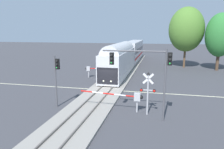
# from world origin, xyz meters

# --- Properties ---
(ground_plane) EXTENTS (220.00, 220.00, 0.00)m
(ground_plane) POSITION_xyz_m (0.00, 0.00, 0.00)
(ground_plane) COLOR #3D3D42
(road_centre_stripe) EXTENTS (44.00, 0.20, 0.01)m
(road_centre_stripe) POSITION_xyz_m (0.00, 0.00, 0.00)
(road_centre_stripe) COLOR beige
(road_centre_stripe) RESTS_ON ground
(railway_track) EXTENTS (4.40, 80.00, 0.32)m
(railway_track) POSITION_xyz_m (0.00, 0.00, 0.10)
(railway_track) COLOR gray
(railway_track) RESTS_ON ground
(commuter_train) EXTENTS (3.04, 38.08, 5.16)m
(commuter_train) POSITION_xyz_m (0.00, 18.23, 2.79)
(commuter_train) COLOR silver
(commuter_train) RESTS_ON railway_track
(crossing_gate_near) EXTENTS (5.93, 0.40, 1.80)m
(crossing_gate_near) POSITION_xyz_m (3.93, -6.58, 1.42)
(crossing_gate_near) COLOR #B7B7BC
(crossing_gate_near) RESTS_ON ground
(crossing_signal_mast) EXTENTS (1.36, 0.44, 3.86)m
(crossing_signal_mast) POSITION_xyz_m (5.54, -6.98, 2.36)
(crossing_signal_mast) COLOR #B2B2B7
(crossing_signal_mast) RESTS_ON ground
(crossing_gate_far) EXTENTS (6.25, 0.40, 1.86)m
(crossing_gate_far) POSITION_xyz_m (-3.86, 6.58, 1.44)
(crossing_gate_far) COLOR #B7B7BC
(crossing_gate_far) RESTS_ON ground
(traffic_signal_near_right) EXTENTS (5.56, 0.38, 5.97)m
(traffic_signal_near_right) POSITION_xyz_m (5.44, -8.08, 4.54)
(traffic_signal_near_right) COLOR #4C4C51
(traffic_signal_near_right) RESTS_ON ground
(traffic_signal_median) EXTENTS (0.53, 0.38, 5.06)m
(traffic_signal_median) POSITION_xyz_m (-3.10, -6.89, 3.39)
(traffic_signal_median) COLOR #4C4C51
(traffic_signal_median) RESTS_ON ground
(maple_right_background) EXTENTS (5.28, 5.28, 10.72)m
(maple_right_background) POSITION_xyz_m (17.25, 18.10, 6.65)
(maple_right_background) COLOR #4C3828
(maple_right_background) RESTS_ON ground
(oak_far_right) EXTENTS (6.88, 6.88, 12.11)m
(oak_far_right) POSITION_xyz_m (11.45, 20.09, 7.70)
(oak_far_right) COLOR brown
(oak_far_right) RESTS_ON ground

